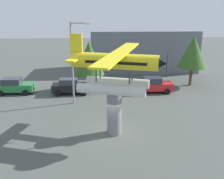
{
  "coord_description": "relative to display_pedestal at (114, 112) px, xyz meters",
  "views": [
    {
      "loc": [
        -1.12,
        -17.62,
        9.02
      ],
      "look_at": [
        0.0,
        3.0,
        2.58
      ],
      "focal_mm": 40.94,
      "sensor_mm": 36.0,
      "label": 1
    }
  ],
  "objects": [
    {
      "name": "ground_plane",
      "position": [
        0.0,
        0.0,
        -1.72
      ],
      "size": [
        140.0,
        140.0,
        0.0
      ],
      "primitive_type": "plane",
      "color": "#4C514C"
    },
    {
      "name": "car_far_red",
      "position": [
        5.11,
        9.99,
        -0.84
      ],
      "size": [
        4.2,
        2.02,
        1.76
      ],
      "color": "red",
      "rests_on": "ground"
    },
    {
      "name": "display_pedestal",
      "position": [
        0.0,
        0.0,
        0.0
      ],
      "size": [
        1.1,
        1.1,
        3.44
      ],
      "primitive_type": "cylinder",
      "color": "slate",
      "rests_on": "ground"
    },
    {
      "name": "streetlight_primary",
      "position": [
        -3.44,
        6.83,
        2.9
      ],
      "size": [
        1.84,
        0.28,
        7.97
      ],
      "color": "gray",
      "rests_on": "ground"
    },
    {
      "name": "tree_east",
      "position": [
        -2.18,
        12.11,
        1.91
      ],
      "size": [
        3.54,
        3.54,
        5.6
      ],
      "color": "brown",
      "rests_on": "ground"
    },
    {
      "name": "car_near_green",
      "position": [
        -10.63,
        10.43,
        -0.84
      ],
      "size": [
        4.2,
        2.02,
        1.76
      ],
      "color": "#237A38",
      "rests_on": "ground"
    },
    {
      "name": "tree_center_back",
      "position": [
        10.33,
        12.61,
        2.47
      ],
      "size": [
        3.49,
        3.49,
        6.14
      ],
      "color": "brown",
      "rests_on": "ground"
    },
    {
      "name": "floatplane_monument",
      "position": [
        0.12,
        -0.04,
        3.39
      ],
      "size": [
        7.19,
        10.26,
        4.0
      ],
      "rotation": [
        0.0,
        0.0,
        -0.3
      ],
      "color": "silver",
      "rests_on": "display_pedestal"
    },
    {
      "name": "car_mid_black",
      "position": [
        -4.25,
        9.97,
        -0.84
      ],
      "size": [
        4.2,
        2.02,
        1.76
      ],
      "color": "black",
      "rests_on": "ground"
    },
    {
      "name": "storefront_building",
      "position": [
        5.79,
        22.0,
        1.35
      ],
      "size": [
        15.8,
        7.22,
        6.14
      ],
      "primitive_type": "cube",
      "color": "slate",
      "rests_on": "ground"
    }
  ]
}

